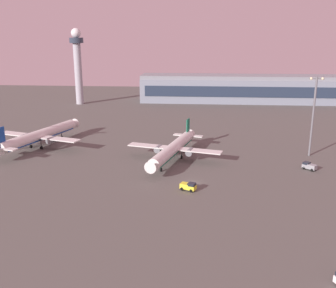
{
  "coord_description": "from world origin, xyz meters",
  "views": [
    {
      "loc": [
        1.36,
        -101.25,
        39.62
      ],
      "look_at": [
        -8.89,
        25.15,
        4.0
      ],
      "focal_mm": 41.39,
      "sensor_mm": 36.0,
      "label": 1
    }
  ],
  "objects_px": {
    "airplane_terminal_side": "(39,136)",
    "maintenance_van": "(309,166)",
    "baggage_tractor": "(188,186)",
    "airplane_near_gate": "(174,148)",
    "apron_light_west": "(313,112)",
    "control_tower": "(78,61)"
  },
  "relations": [
    {
      "from": "baggage_tractor",
      "to": "control_tower",
      "type": "bearing_deg",
      "value": -128.89
    },
    {
      "from": "control_tower",
      "to": "maintenance_van",
      "type": "height_order",
      "value": "control_tower"
    },
    {
      "from": "maintenance_van",
      "to": "airplane_near_gate",
      "type": "bearing_deg",
      "value": 125.25
    },
    {
      "from": "baggage_tractor",
      "to": "airplane_terminal_side",
      "type": "bearing_deg",
      "value": -100.42
    },
    {
      "from": "baggage_tractor",
      "to": "airplane_near_gate",
      "type": "bearing_deg",
      "value": -144.46
    },
    {
      "from": "airplane_near_gate",
      "to": "baggage_tractor",
      "type": "distance_m",
      "value": 26.55
    },
    {
      "from": "control_tower",
      "to": "baggage_tractor",
      "type": "xyz_separation_m",
      "value": [
        68.95,
        -129.74,
        -23.93
      ]
    },
    {
      "from": "maintenance_van",
      "to": "apron_light_west",
      "type": "height_order",
      "value": "apron_light_west"
    },
    {
      "from": "airplane_near_gate",
      "to": "maintenance_van",
      "type": "relative_size",
      "value": 9.3
    },
    {
      "from": "airplane_terminal_side",
      "to": "baggage_tractor",
      "type": "distance_m",
      "value": 66.9
    },
    {
      "from": "airplane_terminal_side",
      "to": "control_tower",
      "type": "bearing_deg",
      "value": 115.53
    },
    {
      "from": "airplane_terminal_side",
      "to": "maintenance_van",
      "type": "distance_m",
      "value": 93.72
    },
    {
      "from": "baggage_tractor",
      "to": "apron_light_west",
      "type": "distance_m",
      "value": 54.68
    },
    {
      "from": "airplane_near_gate",
      "to": "airplane_terminal_side",
      "type": "height_order",
      "value": "airplane_terminal_side"
    },
    {
      "from": "control_tower",
      "to": "airplane_near_gate",
      "type": "bearing_deg",
      "value": -58.68
    },
    {
      "from": "airplane_near_gate",
      "to": "apron_light_west",
      "type": "xyz_separation_m",
      "value": [
        45.91,
        8.48,
        11.26
      ]
    },
    {
      "from": "control_tower",
      "to": "apron_light_west",
      "type": "height_order",
      "value": "control_tower"
    },
    {
      "from": "airplane_terminal_side",
      "to": "airplane_near_gate",
      "type": "bearing_deg",
      "value": 4.86
    },
    {
      "from": "airplane_near_gate",
      "to": "baggage_tractor",
      "type": "height_order",
      "value": "airplane_near_gate"
    },
    {
      "from": "airplane_terminal_side",
      "to": "baggage_tractor",
      "type": "relative_size",
      "value": 9.43
    },
    {
      "from": "airplane_near_gate",
      "to": "apron_light_west",
      "type": "distance_m",
      "value": 48.03
    },
    {
      "from": "maintenance_van",
      "to": "control_tower",
      "type": "bearing_deg",
      "value": 87.5
    }
  ]
}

